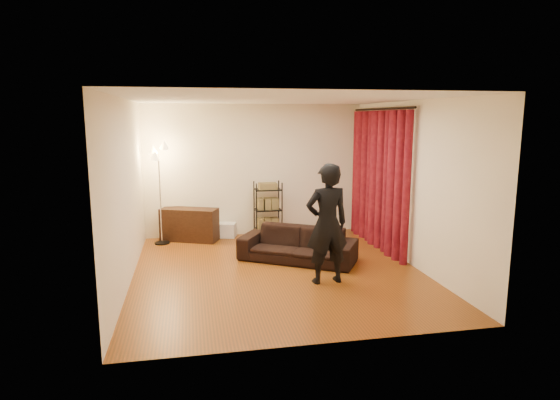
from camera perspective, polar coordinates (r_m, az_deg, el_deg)
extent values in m
plane|color=#874210|center=(7.58, -0.31, -8.63)|extent=(5.00, 5.00, 0.00)
plane|color=white|center=(7.19, -0.33, 12.22)|extent=(5.00, 5.00, 0.00)
plane|color=white|center=(9.71, -3.07, 3.65)|extent=(5.00, 0.00, 5.00)
plane|color=white|center=(4.87, 5.15, -2.77)|extent=(5.00, 0.00, 5.00)
plane|color=white|center=(7.20, -18.22, 0.93)|extent=(0.00, 5.00, 5.00)
plane|color=white|center=(7.99, 15.76, 1.91)|extent=(0.00, 5.00, 5.00)
cylinder|color=black|center=(8.89, 12.26, 10.80)|extent=(0.04, 2.65, 0.04)
imported|color=black|center=(8.02, 2.15, -5.46)|extent=(2.07, 1.67, 0.57)
imported|color=black|center=(6.87, 5.74, -2.91)|extent=(0.69, 0.49, 1.78)
cube|color=black|center=(9.48, -10.97, -2.96)|extent=(1.19, 0.81, 0.65)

